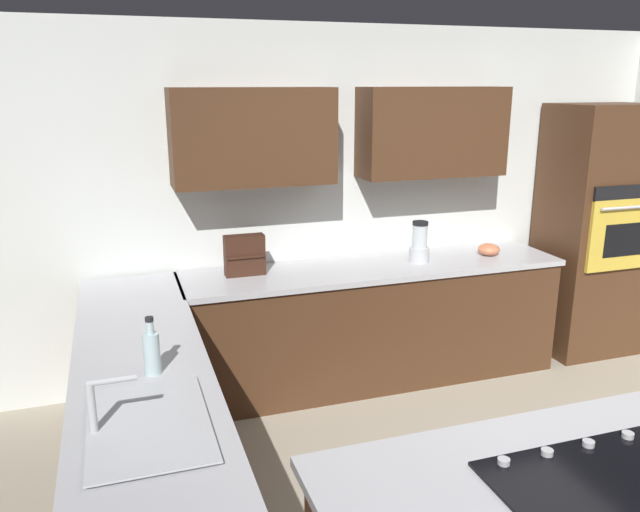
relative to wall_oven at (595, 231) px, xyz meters
The scene contains 13 objects.
wall_back 1.99m from the wall_oven, ahead, with size 6.00×0.44×2.60m.
lower_cabinets_back 2.04m from the wall_oven, ahead, with size 2.80×0.60×0.86m, color #472B19.
countertop_back 1.95m from the wall_oven, ahead, with size 2.84×0.64×0.04m, color #B2B2B7.
lower_cabinets_side 3.90m from the wall_oven, 17.62° to the left, with size 0.60×2.90×0.86m, color #472B19.
countertop_side 3.85m from the wall_oven, 17.62° to the left, with size 0.64×2.94×0.04m, color #B2B2B7.
island_top 3.49m from the wall_oven, 49.98° to the left, with size 1.92×1.06×0.04m, color #B2B2B7.
wall_oven is the anchor object (origin of this frame).
sink_unit 4.09m from the wall_oven, 25.79° to the left, with size 0.46×0.70×0.23m.
cooktop 3.48m from the wall_oven, 49.92° to the left, with size 0.76×0.56×0.03m.
blender 1.60m from the wall_oven, ahead, with size 0.15×0.15×0.31m.
mixing_bowl 1.00m from the wall_oven, ahead, with size 0.17×0.17×0.09m, color #CC724C.
spice_rack 2.90m from the wall_oven, ahead, with size 0.28×0.11×0.28m.
dish_soap_bottle 3.85m from the wall_oven, 19.72° to the left, with size 0.08×0.08×0.28m.
Camera 1 is at (1.88, 2.35, 2.20)m, focal length 35.43 mm.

